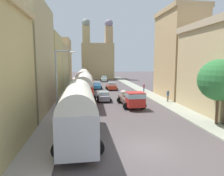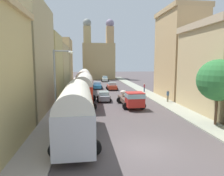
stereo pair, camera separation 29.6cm
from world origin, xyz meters
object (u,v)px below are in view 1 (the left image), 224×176
cargo_truck_0 (132,99)px  streetlamp_near (59,85)px  parked_bus_1 (84,88)px  car_3 (97,85)px  parked_bus_0 (78,109)px  pedestrian_1 (168,95)px  car_1 (104,79)px  parked_bus_3 (84,77)px  parked_bus_2 (83,80)px  car_2 (104,96)px  pedestrian_0 (144,87)px  car_0 (111,86)px

cargo_truck_0 → streetlamp_near: (-8.12, -8.60, 2.92)m
parked_bus_1 → car_3: parked_bus_1 is taller
parked_bus_0 → streetlamp_near: streetlamp_near is taller
car_3 → streetlamp_near: bearing=-99.5°
pedestrian_1 → cargo_truck_0: bearing=-158.4°
streetlamp_near → car_1: bearing=80.0°
parked_bus_3 → streetlamp_near: 33.46m
pedestrian_1 → parked_bus_2: bearing=137.7°
parked_bus_0 → car_3: 29.18m
parked_bus_1 → car_3: 17.30m
parked_bus_3 → car_2: bearing=-81.4°
parked_bus_0 → pedestrian_0: bearing=62.4°
cargo_truck_0 → pedestrian_0: (5.15, 12.18, -0.14)m
parked_bus_3 → car_3: size_ratio=2.31×
parked_bus_2 → pedestrian_0: size_ratio=5.63×
parked_bus_1 → pedestrian_0: (11.32, 10.48, -1.37)m
parked_bus_0 → parked_bus_3: (0.32, 35.00, -0.17)m
parked_bus_1 → car_2: parked_bus_1 is taller
car_2 → pedestrian_0: size_ratio=2.34×
cargo_truck_0 → car_1: cargo_truck_0 is taller
streetlamp_near → parked_bus_0: bearing=-46.6°
car_1 → pedestrian_0: bearing=-75.9°
parked_bus_2 → parked_bus_3: parked_bus_2 is taller
car_1 → pedestrian_0: pedestrian_0 is taller
parked_bus_1 → pedestrian_0: bearing=42.8°
pedestrian_0 → pedestrian_1: bearing=-86.0°
car_2 → streetlamp_near: streetlamp_near is taller
parked_bus_1 → streetlamp_near: bearing=-100.7°
streetlamp_near → pedestrian_1: bearing=38.0°
car_3 → parked_bus_0: bearing=-96.0°
pedestrian_0 → streetlamp_near: size_ratio=0.25×
car_1 → parked_bus_2: bearing=-105.7°
car_2 → car_0: bearing=77.3°
car_2 → car_3: (-0.29, 13.88, 0.03)m
parked_bus_1 → car_0: bearing=69.5°
parked_bus_2 → car_1: 21.98m
car_2 → streetlamp_near: bearing=-109.9°
cargo_truck_0 → car_2: bearing=123.8°
parked_bus_2 → pedestrian_0: 11.70m
parked_bus_0 → parked_bus_3: size_ratio=1.05×
car_0 → pedestrian_1: 15.71m
cargo_truck_0 → pedestrian_0: cargo_truck_0 is taller
cargo_truck_0 → parked_bus_3: bearing=104.2°
parked_bus_2 → pedestrian_0: bearing=-6.2°
parked_bus_3 → car_1: bearing=59.6°
cargo_truck_0 → pedestrian_0: bearing=67.1°
car_0 → car_3: (-2.95, 2.08, -0.02)m
car_3 → car_1: bearing=79.1°
parked_bus_0 → car_1: bearing=82.3°
pedestrian_1 → streetlamp_near: streetlamp_near is taller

